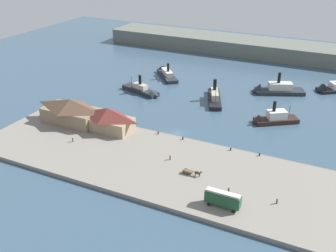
{
  "coord_description": "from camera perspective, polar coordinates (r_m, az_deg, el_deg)",
  "views": [
    {
      "loc": [
        51.33,
        -112.51,
        62.54
      ],
      "look_at": [
        -3.74,
        0.19,
        2.0
      ],
      "focal_mm": 43.03,
      "sensor_mm": 36.0,
      "label": 1
    }
  ],
  "objects": [
    {
      "name": "mooring_post_center_east",
      "position": [
        131.88,
        2.12,
        -1.75
      ],
      "size": [
        0.44,
        0.44,
        0.9
      ],
      "primitive_type": "cylinder",
      "color": "black",
      "rests_on": "quay_promenade"
    },
    {
      "name": "ground_plane",
      "position": [
        138.58,
        1.35,
        -1.07
      ],
      "size": [
        320.0,
        320.0,
        0.0
      ],
      "primitive_type": "plane",
      "color": "#385166"
    },
    {
      "name": "street_tram",
      "position": [
        100.99,
        7.78,
        -10.12
      ],
      "size": [
        8.93,
        2.46,
        4.37
      ],
      "color": "#1E4C2D",
      "rests_on": "quay_promenade"
    },
    {
      "name": "ferry_shed_customs_shed",
      "position": [
        146.47,
        -13.57,
        2.14
      ],
      "size": [
        20.55,
        10.68,
        8.68
      ],
      "color": "#847056",
      "rests_on": "quay_promenade"
    },
    {
      "name": "seawall_edge",
      "position": [
        135.44,
        0.72,
        -1.5
      ],
      "size": [
        110.0,
        0.8,
        1.0
      ],
      "primitive_type": "cube",
      "color": "#666159",
      "rests_on": "ground"
    },
    {
      "name": "far_headland",
      "position": [
        235.74,
        12.87,
        10.75
      ],
      "size": [
        180.0,
        24.0,
        8.0
      ],
      "primitive_type": "cube",
      "color": "#60665B",
      "rests_on": "ground"
    },
    {
      "name": "mooring_post_west",
      "position": [
        135.41,
        -1.4,
        -0.97
      ],
      "size": [
        0.44,
        0.44,
        0.9
      ],
      "primitive_type": "cylinder",
      "color": "black",
      "rests_on": "quay_promenade"
    },
    {
      "name": "pedestrian_near_west_shed",
      "position": [
        120.32,
        0.31,
        -4.47
      ],
      "size": [
        0.41,
        0.41,
        1.64
      ],
      "color": "#4C3D33",
      "rests_on": "quay_promenade"
    },
    {
      "name": "pedestrian_by_tram",
      "position": [
        133.89,
        -13.34,
        -1.89
      ],
      "size": [
        0.41,
        0.41,
        1.67
      ],
      "color": "#3D4C42",
      "rests_on": "quay_promenade"
    },
    {
      "name": "quay_promenade",
      "position": [
        121.09,
        -3.03,
        -5.04
      ],
      "size": [
        110.0,
        36.0,
        1.2
      ],
      "primitive_type": "cube",
      "color": "gray",
      "rests_on": "ground"
    },
    {
      "name": "ferry_shed_central_terminal",
      "position": [
        138.6,
        -8.49,
        1.03
      ],
      "size": [
        17.01,
        9.18,
        7.89
      ],
      "color": "#998466",
      "rests_on": "quay_promenade"
    },
    {
      "name": "ferry_moored_west",
      "position": [
        189.98,
        22.45,
        4.95
      ],
      "size": [
        20.95,
        18.03,
        9.31
      ],
      "color": "black",
      "rests_on": "ground"
    },
    {
      "name": "pedestrian_walking_east",
      "position": [
        107.2,
        8.6,
        -8.97
      ],
      "size": [
        0.42,
        0.42,
        1.7
      ],
      "color": "#33384C",
      "rests_on": "quay_promenade"
    },
    {
      "name": "horse_cart",
      "position": [
        113.31,
        3.38,
        -6.51
      ],
      "size": [
        5.75,
        1.39,
        1.87
      ],
      "color": "brown",
      "rests_on": "quay_promenade"
    },
    {
      "name": "mooring_post_center_west",
      "position": [
        125.54,
        12.84,
        -3.96
      ],
      "size": [
        0.44,
        0.44,
        0.9
      ],
      "primitive_type": "cylinder",
      "color": "black",
      "rests_on": "quay_promenade"
    },
    {
      "name": "ferry_departing_north",
      "position": [
        173.06,
        -3.45,
        4.99
      ],
      "size": [
        20.65,
        10.13,
        9.03
      ],
      "color": "#23282D",
      "rests_on": "ground"
    },
    {
      "name": "mooring_post_east",
      "position": [
        126.87,
        8.87,
        -3.26
      ],
      "size": [
        0.44,
        0.44,
        0.9
      ],
      "primitive_type": "cylinder",
      "color": "black",
      "rests_on": "quay_promenade"
    },
    {
      "name": "ferry_approaching_east",
      "position": [
        195.2,
        -0.31,
        7.46
      ],
      "size": [
        18.15,
        19.59,
        9.0
      ],
      "color": "#23282D",
      "rests_on": "ground"
    },
    {
      "name": "ferry_near_quay",
      "position": [
        150.42,
        14.45,
        0.98
      ],
      "size": [
        17.02,
        14.1,
        9.93
      ],
      "color": "black",
      "rests_on": "ground"
    },
    {
      "name": "pedestrian_standing_center",
      "position": [
        105.83,
        15.18,
        -10.23
      ],
      "size": [
        0.39,
        0.39,
        1.59
      ],
      "color": "#33384C",
      "rests_on": "quay_promenade"
    },
    {
      "name": "ferry_moored_east",
      "position": [
        168.23,
        6.57,
        4.3
      ],
      "size": [
        13.0,
        22.93,
        10.01
      ],
      "color": "black",
      "rests_on": "ground"
    },
    {
      "name": "ferry_outer_harbor",
      "position": [
        179.16,
        14.65,
        4.99
      ],
      "size": [
        23.17,
        15.11,
        11.48
      ],
      "color": "#23282D",
      "rests_on": "ground"
    }
  ]
}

